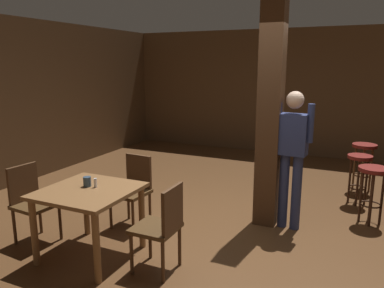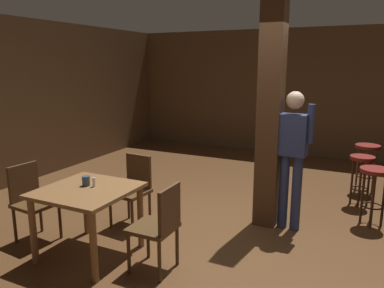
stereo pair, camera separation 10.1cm
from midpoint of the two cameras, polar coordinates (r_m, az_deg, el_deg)
The scene contains 13 objects.
ground_plane at distance 4.78m, azimuth 6.54°, elevation -13.16°, with size 10.80×10.80×0.00m, color brown.
wall_back at distance 8.73m, azimuth 16.73°, elevation 7.47°, with size 8.00×0.10×2.80m, color brown.
pillar at distance 4.72m, azimuth 12.43°, elevation 4.11°, with size 0.28×0.28×2.80m, color #4C301C.
dining_table at distance 4.14m, azimuth -14.92°, elevation -8.24°, with size 0.93×0.93×0.75m.
chair_north at distance 4.84m, azimuth -8.32°, elevation -6.42°, with size 0.45×0.45×0.89m.
chair_west at distance 4.75m, azimuth -22.73°, elevation -7.64°, with size 0.46×0.46×0.89m.
chair_east at distance 3.74m, azimuth -4.20°, elevation -12.03°, with size 0.42×0.42×0.89m.
napkin_cup at distance 4.17m, azimuth -15.18°, elevation -5.45°, with size 0.08×0.08×0.10m, color #33475B.
salt_shaker at distance 4.12m, azimuth -14.02°, elevation -5.67°, with size 0.03×0.03×0.10m, color silver.
standing_person at distance 4.70m, azimuth 15.63°, elevation -1.02°, with size 0.47×0.23×1.72m.
bar_stool_near at distance 5.30m, azimuth 26.55°, elevation -5.22°, with size 0.38×0.38×0.75m.
bar_stool_mid at distance 5.96m, azimuth 24.86°, elevation -3.43°, with size 0.34×0.34×0.74m.
bar_stool_far at distance 6.59m, azimuth 25.50°, elevation -1.72°, with size 0.37×0.37×0.78m.
Camera 2 is at (1.44, -4.07, 2.04)m, focal length 35.00 mm.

